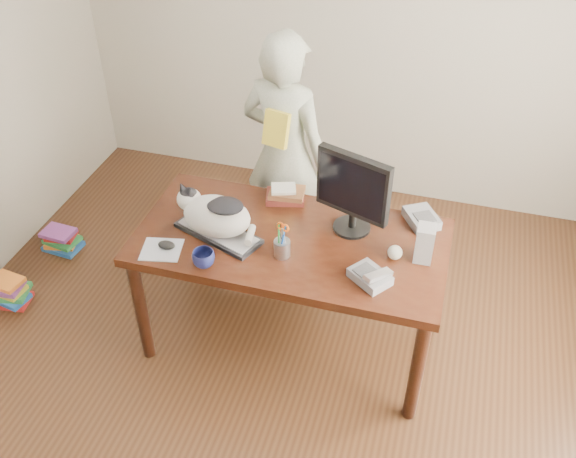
% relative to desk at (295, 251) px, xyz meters
% --- Properties ---
extents(room, '(4.50, 4.50, 4.50)m').
position_rel_desk_xyz_m(room, '(0.00, -0.68, 0.75)').
color(room, black).
rests_on(room, ground).
extents(desk, '(1.60, 0.80, 0.75)m').
position_rel_desk_xyz_m(desk, '(0.00, 0.00, 0.00)').
color(desk, black).
rests_on(desk, ground).
extents(keyboard, '(0.50, 0.33, 0.03)m').
position_rel_desk_xyz_m(keyboard, '(-0.37, -0.15, 0.16)').
color(keyboard, black).
rests_on(keyboard, desk).
extents(cat, '(0.45, 0.33, 0.26)m').
position_rel_desk_xyz_m(cat, '(-0.38, -0.15, 0.28)').
color(cat, silver).
rests_on(cat, keyboard).
extents(monitor, '(0.39, 0.25, 0.45)m').
position_rel_desk_xyz_m(monitor, '(0.28, 0.07, 0.40)').
color(monitor, black).
rests_on(monitor, desk).
extents(pen_cup, '(0.10, 0.10, 0.21)m').
position_rel_desk_xyz_m(pen_cup, '(-0.00, -0.22, 0.21)').
color(pen_cup, gray).
rests_on(pen_cup, desk).
extents(mousepad, '(0.23, 0.22, 0.00)m').
position_rel_desk_xyz_m(mousepad, '(-0.60, -0.35, 0.15)').
color(mousepad, silver).
rests_on(mousepad, desk).
extents(mouse, '(0.10, 0.07, 0.04)m').
position_rel_desk_xyz_m(mouse, '(-0.58, -0.33, 0.17)').
color(mouse, black).
rests_on(mouse, mousepad).
extents(coffee_mug, '(0.14, 0.14, 0.09)m').
position_rel_desk_xyz_m(coffee_mug, '(-0.35, -0.40, 0.19)').
color(coffee_mug, '#0D1034').
rests_on(coffee_mug, desk).
extents(phone, '(0.23, 0.22, 0.09)m').
position_rel_desk_xyz_m(phone, '(0.45, -0.28, 0.18)').
color(phone, slate).
rests_on(phone, desk).
extents(speaker, '(0.09, 0.10, 0.20)m').
position_rel_desk_xyz_m(speaker, '(0.67, -0.05, 0.25)').
color(speaker, gray).
rests_on(speaker, desk).
extents(baseball, '(0.07, 0.07, 0.07)m').
position_rel_desk_xyz_m(baseball, '(0.54, -0.08, 0.18)').
color(baseball, beige).
rests_on(baseball, desk).
extents(book_stack, '(0.24, 0.20, 0.08)m').
position_rel_desk_xyz_m(book_stack, '(-0.12, 0.25, 0.18)').
color(book_stack, '#481713').
rests_on(book_stack, desk).
extents(calculator, '(0.22, 0.24, 0.06)m').
position_rel_desk_xyz_m(calculator, '(0.63, 0.24, 0.18)').
color(calculator, slate).
rests_on(calculator, desk).
extents(person, '(0.64, 0.50, 1.56)m').
position_rel_desk_xyz_m(person, '(-0.24, 0.65, 0.18)').
color(person, silver).
rests_on(person, ground).
extents(held_book, '(0.16, 0.12, 0.21)m').
position_rel_desk_xyz_m(held_book, '(-0.24, 0.48, 0.45)').
color(held_book, yellow).
rests_on(held_book, person).
extents(book_pile_a, '(0.27, 0.22, 0.18)m').
position_rel_desk_xyz_m(book_pile_a, '(-1.75, -0.28, -0.51)').
color(book_pile_a, '#AD1918').
rests_on(book_pile_a, ground).
extents(book_pile_b, '(0.26, 0.20, 0.15)m').
position_rel_desk_xyz_m(book_pile_b, '(-1.72, 0.27, -0.53)').
color(book_pile_b, '#1B51A5').
rests_on(book_pile_b, ground).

